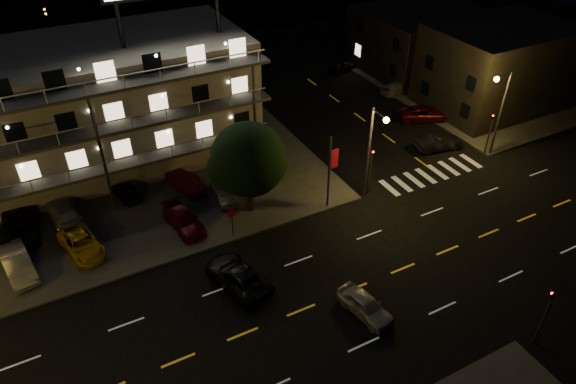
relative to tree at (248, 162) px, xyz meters
name	(u,v)px	position (x,y,z in m)	size (l,w,h in m)	color
ground	(328,299)	(0.62, -10.83, -4.57)	(140.00, 140.00, 0.00)	black
curb_nw	(55,195)	(-13.38, 9.17, -4.49)	(44.00, 24.00, 0.15)	#32312F
curb_ne	(462,90)	(30.62, 9.17, -4.49)	(16.00, 24.00, 0.15)	#32312F
motel	(83,108)	(-9.33, 13.05, 0.77)	(28.00, 13.80, 18.10)	#9C9488
side_bldg_front	(497,67)	(30.60, 5.17, -0.32)	(14.06, 10.00, 8.50)	black
side_bldg_back	(421,39)	(30.60, 17.17, -1.07)	(14.06, 12.00, 7.00)	black
streetlight_nc	(372,145)	(9.12, -2.90, 0.39)	(0.44, 1.92, 8.00)	#2D2D30
streetlight_ne	(500,106)	(22.75, -2.53, 0.39)	(1.92, 0.44, 8.00)	#2D2D30
signal_nw	(371,167)	(9.62, -2.34, -2.00)	(0.20, 0.27, 4.60)	#2D2D30
signal_sw	(546,313)	(9.62, -19.33, -2.00)	(0.20, 0.27, 4.60)	#2D2D30
signal_ne	(490,130)	(22.61, -2.33, -2.00)	(0.27, 0.20, 4.60)	#2D2D30
banner_north	(330,171)	(5.70, -2.43, -1.14)	(0.83, 0.16, 6.40)	#2D2D30
stop_sign	(232,218)	(-2.38, -2.26, -2.86)	(0.91, 0.11, 2.61)	#2D2D30
tree	(248,162)	(0.00, 0.00, 0.00)	(5.91, 5.69, 7.44)	black
lot_car_1	(17,264)	(-16.68, 0.85, -3.65)	(1.63, 4.68, 1.54)	gray
lot_car_2	(82,244)	(-12.51, 1.06, -3.77)	(2.16, 4.68, 1.30)	gold
lot_car_3	(184,220)	(-5.27, 0.27, -3.75)	(1.86, 4.58, 1.33)	#4F0B16
lot_car_4	(224,192)	(-1.25, 2.21, -3.78)	(1.50, 3.74, 1.27)	gray
lot_car_6	(20,225)	(-16.16, 5.15, -3.65)	(2.56, 5.56, 1.54)	black
lot_car_7	(63,212)	(-13.11, 5.37, -3.71)	(1.99, 4.89, 1.42)	gray
lot_car_8	(124,190)	(-8.29, 6.27, -3.76)	(1.55, 3.84, 1.31)	black
lot_car_9	(185,182)	(-3.58, 5.02, -3.72)	(1.48, 4.25, 1.40)	#4F0B16
side_car_0	(439,142)	(19.44, 0.39, -3.82)	(1.58, 4.52, 1.49)	black
side_car_1	(423,113)	(22.02, 5.71, -3.85)	(2.39, 5.19, 1.44)	#4F0B16
side_car_2	(398,88)	(23.68, 12.06, -3.92)	(1.83, 4.50, 1.31)	gray
side_car_3	(343,66)	(21.67, 20.33, -3.91)	(1.55, 3.85, 1.31)	black
road_car_east	(365,305)	(2.01, -12.85, -3.89)	(1.60, 3.97, 1.35)	gray
road_car_west	(238,276)	(-3.96, -6.89, -3.83)	(2.46, 5.33, 1.48)	black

